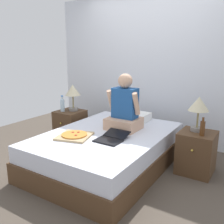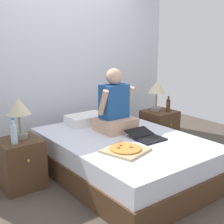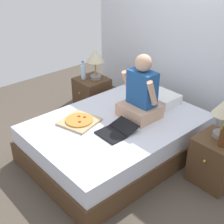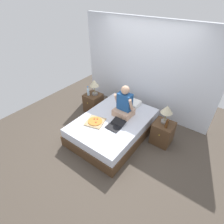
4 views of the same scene
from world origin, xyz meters
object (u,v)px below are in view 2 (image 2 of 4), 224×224
object	(u,v)px
pizza_box	(126,150)
nightstand_left	(21,163)
lamp_on_right_nightstand	(157,89)
laptop	(147,137)
bed	(123,157)
water_bottle	(14,133)
nightstand_right	(159,128)
beer_bottle	(168,105)
person_seated	(115,108)
lamp_on_left_nightstand	(19,109)

from	to	relation	value
pizza_box	nightstand_left	bearing A→B (deg)	134.51
lamp_on_right_nightstand	pizza_box	bearing A→B (deg)	-146.32
laptop	nightstand_left	bearing A→B (deg)	152.28
bed	water_bottle	size ratio (longest dim) A/B	7.60
nightstand_right	beer_bottle	xyz separation A→B (m)	(0.07, -0.10, 0.37)
laptop	pizza_box	distance (m)	0.48
nightstand_left	water_bottle	world-z (taller)	water_bottle
person_seated	pizza_box	size ratio (longest dim) A/B	1.58
lamp_on_left_nightstand	laptop	size ratio (longest dim) A/B	1.07
nightstand_left	laptop	world-z (taller)	laptop
nightstand_left	laptop	xyz separation A→B (m)	(1.27, -0.67, 0.22)
lamp_on_left_nightstand	nightstand_right	xyz separation A→B (m)	(2.12, -0.05, -0.60)
lamp_on_left_nightstand	water_bottle	size ratio (longest dim) A/B	1.63
person_seated	water_bottle	bearing A→B (deg)	176.21
nightstand_right	laptop	world-z (taller)	laptop
person_seated	lamp_on_right_nightstand	bearing A→B (deg)	13.20
pizza_box	lamp_on_left_nightstand	bearing A→B (deg)	131.39
bed	nightstand_right	xyz separation A→B (m)	(1.08, 0.47, 0.04)
bed	laptop	xyz separation A→B (m)	(0.19, -0.20, 0.26)
water_bottle	nightstand_left	bearing A→B (deg)	48.35
water_bottle	beer_bottle	xyz separation A→B (m)	(2.31, -0.01, -0.02)
lamp_on_left_nightstand	water_bottle	bearing A→B (deg)	-130.60
water_bottle	nightstand_right	size ratio (longest dim) A/B	0.50
lamp_on_left_nightstand	beer_bottle	xyz separation A→B (m)	(2.19, -0.15, -0.23)
lamp_on_left_nightstand	beer_bottle	world-z (taller)	lamp_on_left_nightstand
water_bottle	nightstand_right	distance (m)	2.28
nightstand_left	water_bottle	xyz separation A→B (m)	(-0.08, -0.09, 0.39)
nightstand_left	person_seated	size ratio (longest dim) A/B	0.70
lamp_on_left_nightstand	lamp_on_right_nightstand	world-z (taller)	same
lamp_on_right_nightstand	nightstand_right	bearing A→B (deg)	-59.07
nightstand_right	person_seated	xyz separation A→B (m)	(-0.98, -0.17, 0.49)
water_bottle	lamp_on_left_nightstand	bearing A→B (deg)	49.40
bed	nightstand_left	size ratio (longest dim) A/B	3.83
bed	laptop	distance (m)	0.38
lamp_on_left_nightstand	nightstand_right	size ratio (longest dim) A/B	0.82
bed	beer_bottle	world-z (taller)	beer_bottle
lamp_on_right_nightstand	pizza_box	size ratio (longest dim) A/B	0.91
beer_bottle	bed	bearing A→B (deg)	-162.36
lamp_on_right_nightstand	beer_bottle	xyz separation A→B (m)	(0.10, -0.15, -0.23)
lamp_on_right_nightstand	lamp_on_left_nightstand	bearing A→B (deg)	180.00
nightstand_right	person_seated	bearing A→B (deg)	-170.00
person_seated	pizza_box	distance (m)	0.80
nightstand_right	lamp_on_right_nightstand	bearing A→B (deg)	120.93
nightstand_right	person_seated	size ratio (longest dim) A/B	0.70
lamp_on_right_nightstand	beer_bottle	bearing A→B (deg)	-56.31
lamp_on_left_nightstand	lamp_on_right_nightstand	distance (m)	2.09
nightstand_right	water_bottle	bearing A→B (deg)	-177.70
water_bottle	laptop	distance (m)	1.48
bed	lamp_on_right_nightstand	xyz separation A→B (m)	(1.05, 0.52, 0.64)
bed	water_bottle	xyz separation A→B (m)	(-1.16, 0.38, 0.42)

